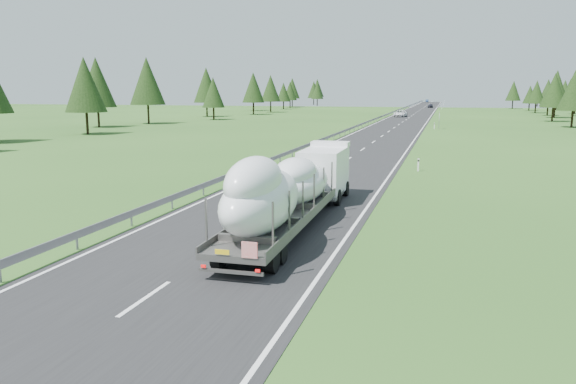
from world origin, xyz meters
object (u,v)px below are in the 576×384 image
(distant_van, at_px, (400,114))
(distant_car_blue, at_px, (427,101))
(boat_truck, at_px, (291,186))
(distant_car_dark, at_px, (430,106))
(highway_sign, at_px, (439,118))

(distant_van, bearing_deg, distant_car_blue, 93.69)
(distant_van, bearing_deg, boat_truck, -84.20)
(distant_car_dark, height_order, distant_car_blue, distant_car_dark)
(distant_car_blue, bearing_deg, distant_van, -92.80)
(distant_car_blue, bearing_deg, boat_truck, -91.96)
(highway_sign, relative_size, boat_truck, 0.15)
(highway_sign, xyz_separation_m, distant_car_blue, (-9.48, 209.55, -1.09))
(distant_van, relative_size, distant_car_dark, 1.32)
(boat_truck, relative_size, distant_car_blue, 3.97)
(highway_sign, xyz_separation_m, distant_car_dark, (-4.84, 113.94, -1.08))
(boat_truck, height_order, distant_car_dark, boat_truck)
(boat_truck, height_order, distant_car_blue, boat_truck)
(highway_sign, relative_size, distant_car_blue, 0.60)
(distant_car_dark, bearing_deg, distant_van, -92.34)
(highway_sign, height_order, distant_car_dark, highway_sign)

